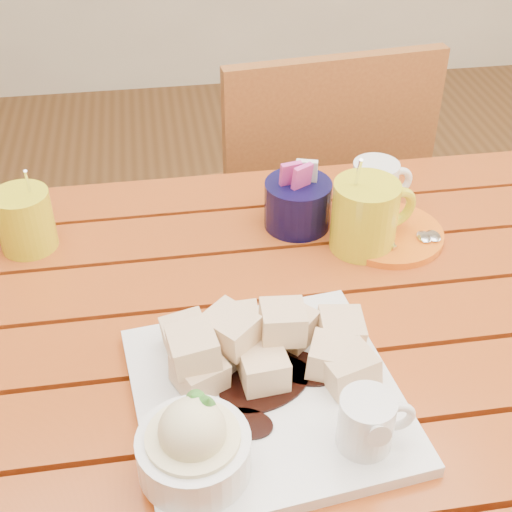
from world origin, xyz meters
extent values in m
cube|color=#923A12|center=(0.00, -0.23, 0.73)|extent=(1.20, 0.11, 0.03)
cube|color=#923A12|center=(0.00, -0.11, 0.73)|extent=(1.20, 0.11, 0.03)
cube|color=#923A12|center=(0.00, 0.00, 0.73)|extent=(1.20, 0.11, 0.03)
cube|color=#923A12|center=(0.00, 0.11, 0.73)|extent=(1.20, 0.11, 0.03)
cube|color=#923A12|center=(0.00, 0.23, 0.73)|extent=(1.20, 0.11, 0.03)
cube|color=#923A12|center=(0.00, 0.34, 0.73)|extent=(1.20, 0.11, 0.03)
cube|color=#923A12|center=(0.00, 0.36, 0.68)|extent=(1.12, 0.04, 0.08)
cylinder|color=#923A12|center=(0.55, 0.35, 0.36)|extent=(0.06, 0.06, 0.72)
cube|color=white|center=(-0.03, -0.12, 0.76)|extent=(0.32, 0.32, 0.02)
cube|color=#C0823A|center=(-0.05, -0.03, 0.79)|extent=(0.05, 0.05, 0.04)
cube|color=#C0823A|center=(0.07, -0.12, 0.79)|extent=(0.06, 0.06, 0.04)
cube|color=#C0823A|center=(-0.11, -0.04, 0.79)|extent=(0.06, 0.06, 0.04)
cube|color=#C0823A|center=(-0.03, -0.10, 0.79)|extent=(0.06, 0.06, 0.04)
cube|color=#C0823A|center=(0.07, -0.05, 0.79)|extent=(0.06, 0.06, 0.04)
cube|color=#C0823A|center=(0.05, -0.10, 0.79)|extent=(0.07, 0.07, 0.04)
cube|color=#C0823A|center=(-0.06, -0.07, 0.82)|extent=(0.07, 0.07, 0.04)
cube|color=#C0823A|center=(-0.10, -0.10, 0.79)|extent=(0.07, 0.07, 0.04)
cube|color=#C0823A|center=(0.00, -0.06, 0.82)|extent=(0.05, 0.05, 0.04)
cube|color=#C0823A|center=(0.02, -0.04, 0.79)|extent=(0.07, 0.07, 0.04)
cube|color=#C0823A|center=(-0.11, -0.09, 0.82)|extent=(0.06, 0.06, 0.04)
cylinder|color=white|center=(-0.12, -0.21, 0.79)|extent=(0.11, 0.11, 0.05)
cylinder|color=#FFF0BB|center=(-0.12, -0.21, 0.80)|extent=(0.09, 0.09, 0.03)
sphere|color=#FFF0BB|center=(-0.12, -0.21, 0.82)|extent=(0.07, 0.07, 0.07)
cone|color=#36842B|center=(-0.10, -0.20, 0.85)|extent=(0.04, 0.04, 0.03)
cone|color=#36842B|center=(-0.11, -0.19, 0.85)|extent=(0.03, 0.03, 0.03)
cylinder|color=white|center=(0.06, -0.20, 0.80)|extent=(0.06, 0.06, 0.06)
cylinder|color=black|center=(0.06, -0.20, 0.82)|extent=(0.05, 0.05, 0.01)
cone|color=white|center=(0.06, -0.23, 0.82)|extent=(0.02, 0.02, 0.03)
torus|color=white|center=(0.09, -0.20, 0.80)|extent=(0.04, 0.01, 0.04)
cylinder|color=yellow|center=(-0.32, 0.23, 0.80)|extent=(0.08, 0.08, 0.09)
cylinder|color=black|center=(-0.32, 0.23, 0.83)|extent=(0.07, 0.07, 0.01)
cylinder|color=silver|center=(-0.31, 0.24, 0.83)|extent=(0.02, 0.06, 0.12)
cylinder|color=yellow|center=(0.16, 0.16, 0.80)|extent=(0.10, 0.10, 0.11)
cylinder|color=black|center=(0.16, 0.16, 0.85)|extent=(0.08, 0.08, 0.01)
torus|color=yellow|center=(0.21, 0.17, 0.80)|extent=(0.07, 0.03, 0.07)
cylinder|color=silver|center=(0.14, 0.17, 0.84)|extent=(0.01, 0.07, 0.14)
cylinder|color=white|center=(0.20, 0.25, 0.79)|extent=(0.07, 0.07, 0.08)
cylinder|color=white|center=(0.20, 0.25, 0.83)|extent=(0.06, 0.06, 0.01)
cone|color=white|center=(0.20, 0.21, 0.82)|extent=(0.03, 0.03, 0.03)
torus|color=white|center=(0.24, 0.25, 0.79)|extent=(0.05, 0.02, 0.05)
cylinder|color=black|center=(0.08, 0.23, 0.79)|extent=(0.10, 0.10, 0.07)
cube|color=#D23995|center=(0.06, 0.23, 0.84)|extent=(0.03, 0.02, 0.05)
cube|color=white|center=(0.09, 0.23, 0.84)|extent=(0.03, 0.02, 0.05)
cube|color=#D23995|center=(0.08, 0.22, 0.84)|extent=(0.03, 0.03, 0.05)
cylinder|color=orange|center=(0.20, 0.17, 0.76)|extent=(0.17, 0.17, 0.01)
cylinder|color=silver|center=(0.19, 0.18, 0.76)|extent=(0.03, 0.12, 0.01)
cylinder|color=silver|center=(0.20, 0.18, 0.76)|extent=(0.02, 0.12, 0.01)
ellipsoid|color=silver|center=(0.25, 0.15, 0.76)|extent=(0.02, 0.03, 0.01)
ellipsoid|color=silver|center=(0.26, 0.15, 0.76)|extent=(0.02, 0.03, 0.01)
cube|color=brown|center=(0.19, 0.71, 0.44)|extent=(0.46, 0.46, 0.03)
cylinder|color=brown|center=(0.35, 0.91, 0.21)|extent=(0.04, 0.04, 0.42)
cylinder|color=brown|center=(-0.01, 0.87, 0.21)|extent=(0.04, 0.04, 0.42)
cylinder|color=brown|center=(0.39, 0.55, 0.21)|extent=(0.04, 0.04, 0.42)
cylinder|color=brown|center=(0.03, 0.51, 0.21)|extent=(0.04, 0.04, 0.42)
cube|color=brown|center=(0.21, 0.52, 0.67)|extent=(0.42, 0.08, 0.44)
camera|label=1|loc=(-0.13, -0.66, 1.37)|focal=50.00mm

